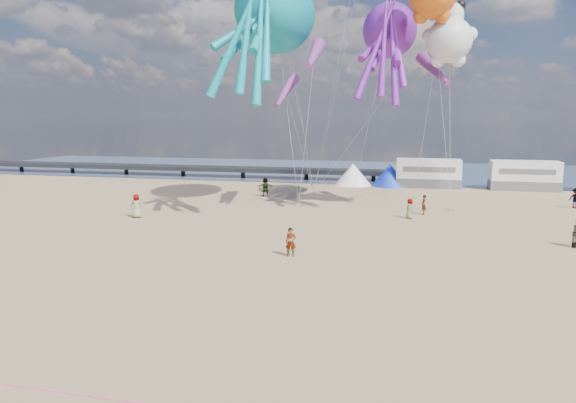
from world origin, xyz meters
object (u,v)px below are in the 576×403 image
at_px(beachgoer_2, 576,198).
at_px(windsock_left, 314,54).
at_px(beachgoer_6, 410,209).
at_px(sandbag_a, 299,205).
at_px(kite_panda, 449,40).
at_px(beachgoer_0, 137,206).
at_px(sandbag_b, 352,199).
at_px(sandbag_e, 314,194).
at_px(motorhome_0, 428,173).
at_px(sandbag_d, 414,198).
at_px(windsock_right, 286,91).
at_px(tent_white, 353,174).
at_px(standing_person, 291,242).
at_px(beachgoer_5, 424,205).
at_px(motorhome_1, 524,176).
at_px(kite_octopus_teal, 276,13).
at_px(windsock_mid, 434,70).
at_px(beachgoer_4, 265,187).
at_px(kite_octopus_purple, 390,31).
at_px(tent_blue, 390,175).
at_px(sandbag_c, 451,209).

relative_size(beachgoer_2, windsock_left, 0.26).
height_order(beachgoer_6, windsock_left, windsock_left).
xyz_separation_m(sandbag_a, windsock_left, (1.68, -2.59, 11.94)).
bearing_deg(kite_panda, beachgoer_0, -144.35).
distance_m(sandbag_b, sandbag_e, 4.53).
bearing_deg(motorhome_0, sandbag_a, -126.66).
relative_size(sandbag_d, windsock_right, 0.10).
xyz_separation_m(sandbag_a, windsock_right, (-0.66, -1.94, 9.29)).
xyz_separation_m(tent_white, beachgoer_2, (19.37, -10.44, -0.36)).
height_order(standing_person, beachgoer_5, standing_person).
xyz_separation_m(standing_person, sandbag_e, (-2.67, 21.93, -0.68)).
bearing_deg(sandbag_b, sandbag_d, 17.72).
bearing_deg(motorhome_0, tent_white, 180.00).
bearing_deg(beachgoer_5, sandbag_b, -133.94).
height_order(tent_white, beachgoer_5, tent_white).
bearing_deg(beachgoer_2, motorhome_1, -39.42).
distance_m(tent_white, beachgoer_6, 18.89).
bearing_deg(kite_octopus_teal, sandbag_a, 52.12).
xyz_separation_m(beachgoer_6, sandbag_b, (-5.06, 7.51, -0.64)).
bearing_deg(standing_person, windsock_mid, 51.43).
distance_m(beachgoer_2, beachgoer_4, 26.59).
relative_size(motorhome_0, kite_panda, 1.18).
distance_m(windsock_left, windsock_mid, 9.40).
xyz_separation_m(tent_white, standing_person, (-0.23, -30.00, -0.41)).
distance_m(sandbag_a, kite_octopus_purple, 16.02).
bearing_deg(sandbag_a, sandbag_b, 47.69).
height_order(beachgoer_2, sandbag_e, beachgoer_2).
xyz_separation_m(motorhome_1, windsock_right, (-21.15, -16.70, 7.90)).
bearing_deg(motorhome_1, standing_person, -120.58).
height_order(sandbag_d, windsock_right, windsock_right).
distance_m(motorhome_1, beachgoer_2, 10.62).
bearing_deg(beachgoer_5, beachgoer_2, 113.37).
bearing_deg(standing_person, sandbag_b, 73.89).
bearing_deg(standing_person, tent_blue, 69.47).
relative_size(beachgoer_6, sandbag_c, 3.02).
bearing_deg(beachgoer_5, kite_octopus_purple, -140.28).
bearing_deg(sandbag_c, windsock_right, -167.81).
xyz_separation_m(tent_blue, windsock_right, (-7.65, -16.70, 8.20)).
xyz_separation_m(beachgoer_2, kite_octopus_purple, (-15.38, -1.98, 13.50)).
xyz_separation_m(sandbag_c, windsock_left, (-10.60, -3.44, 11.94)).
xyz_separation_m(motorhome_0, tent_blue, (-4.00, 0.00, -0.30)).
bearing_deg(beachgoer_4, tent_blue, -160.14).
bearing_deg(beachgoer_5, kite_panda, 77.19).
xyz_separation_m(beachgoer_6, windsock_left, (-7.36, 0.54, 11.29)).
distance_m(motorhome_1, windsock_right, 28.08).
xyz_separation_m(tent_white, tent_blue, (4.00, 0.00, 0.00)).
distance_m(beachgoer_2, sandbag_e, 22.40).
bearing_deg(motorhome_0, beachgoer_6, -96.18).
distance_m(beachgoer_6, windsock_right, 13.06).
bearing_deg(sandbag_c, sandbag_b, 156.95).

